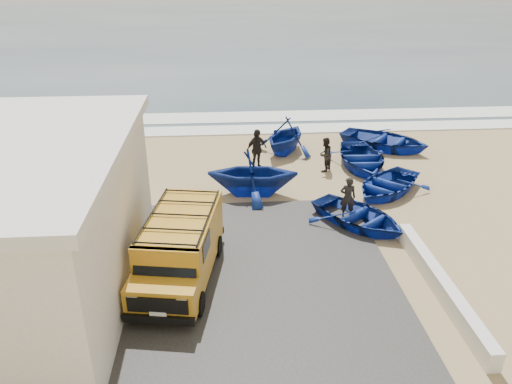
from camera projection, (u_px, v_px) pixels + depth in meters
name	position (u px, v px, depth m)	size (l,w,h in m)	color
ground	(252.00, 244.00, 16.20)	(160.00, 160.00, 0.00)	tan
slab	(187.00, 282.00, 14.25)	(12.00, 10.00, 0.05)	#3A3835
ocean	(225.00, 30.00, 66.87)	(180.00, 88.00, 0.01)	#385166
surf_line	(238.00, 130.00, 27.05)	(180.00, 1.60, 0.06)	white
surf_wash	(236.00, 117.00, 29.31)	(180.00, 2.20, 0.04)	white
parapet	(441.00, 285.00, 13.70)	(0.35, 6.00, 0.55)	silver
van	(180.00, 246.00, 14.05)	(2.52, 4.81, 1.96)	orange
boat_near_left	(359.00, 216.00, 17.17)	(2.54, 3.55, 0.74)	navy
boat_near_right	(387.00, 184.00, 19.61)	(2.60, 3.64, 0.75)	navy
boat_mid_left	(253.00, 173.00, 19.27)	(3.01, 3.49, 1.84)	navy
boat_mid_right	(361.00, 158.00, 22.09)	(2.87, 4.02, 0.83)	navy
boat_far_left	(285.00, 136.00, 23.60)	(2.80, 3.24, 1.71)	navy
boat_far_right	(384.00, 140.00, 24.27)	(3.06, 4.28, 0.89)	navy
fisherman_front	(348.00, 197.00, 17.62)	(0.56, 0.37, 1.53)	black
fisherman_middle	(325.00, 154.00, 21.58)	(0.73, 0.57, 1.50)	black
fisherman_back	(257.00, 149.00, 21.73)	(1.06, 0.44, 1.81)	black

